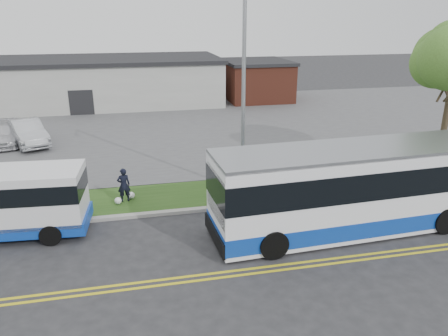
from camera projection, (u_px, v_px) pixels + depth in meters
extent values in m
plane|color=#28282B|center=(189.00, 224.00, 18.17)|extent=(140.00, 140.00, 0.00)
cube|color=gold|center=(206.00, 274.00, 14.63)|extent=(70.00, 0.12, 0.01)
cube|color=gold|center=(207.00, 279.00, 14.35)|extent=(70.00, 0.12, 0.01)
cube|color=#9E9B93|center=(186.00, 211.00, 19.16)|extent=(80.00, 0.30, 0.15)
cube|color=#264918|center=(181.00, 196.00, 20.83)|extent=(80.00, 3.30, 0.10)
cube|color=#4C4C4F|center=(158.00, 126.00, 33.80)|extent=(80.00, 25.00, 0.10)
cube|color=#9E9E99|center=(85.00, 84.00, 41.12)|extent=(25.00, 10.00, 4.00)
cube|color=black|center=(82.00, 60.00, 40.39)|extent=(25.40, 10.40, 0.35)
cube|color=black|center=(81.00, 103.00, 36.87)|extent=(2.00, 0.15, 2.20)
cube|color=brown|center=(256.00, 82.00, 43.63)|extent=(6.00, 7.00, 3.60)
cube|color=black|center=(256.00, 62.00, 42.97)|extent=(6.30, 7.30, 0.30)
cylinder|color=#37281E|center=(444.00, 130.00, 22.95)|extent=(0.32, 0.32, 4.76)
cylinder|color=gray|center=(243.00, 93.00, 19.74)|extent=(0.18, 0.18, 9.50)
cube|color=#0E3AA2|center=(2.00, 223.00, 17.04)|extent=(6.75, 2.72, 0.49)
cube|color=silver|center=(26.00, 195.00, 16.81)|extent=(4.43, 2.55, 2.04)
cube|color=black|center=(25.00, 187.00, 16.70)|extent=(4.45, 2.59, 0.73)
cylinder|color=black|center=(51.00, 235.00, 16.38)|extent=(0.83, 0.33, 0.82)
cylinder|color=black|center=(62.00, 211.00, 18.34)|extent=(0.83, 0.33, 0.82)
cube|color=white|center=(365.00, 188.00, 17.33)|extent=(12.39, 3.36, 3.24)
cube|color=#0E3AA2|center=(362.00, 213.00, 17.70)|extent=(12.41, 3.38, 0.67)
cube|color=black|center=(367.00, 173.00, 17.12)|extent=(12.44, 3.41, 1.06)
cube|color=black|center=(217.00, 194.00, 15.70)|extent=(0.23, 2.57, 1.79)
cube|color=black|center=(215.00, 235.00, 16.22)|extent=(0.26, 2.79, 0.56)
cube|color=gray|center=(370.00, 148.00, 16.78)|extent=(12.39, 3.36, 0.13)
cylinder|color=black|center=(273.00, 244.00, 15.46)|extent=(1.09, 0.41, 1.07)
cylinder|color=black|center=(250.00, 213.00, 17.85)|extent=(1.09, 0.41, 1.07)
cylinder|color=black|center=(445.00, 220.00, 17.25)|extent=(1.09, 0.41, 1.07)
cylinder|color=black|center=(403.00, 195.00, 19.64)|extent=(1.09, 0.41, 1.07)
cylinder|color=black|center=(438.00, 191.00, 20.11)|extent=(1.09, 0.41, 1.07)
imported|color=black|center=(124.00, 185.00, 19.82)|extent=(0.64, 0.47, 1.60)
imported|color=#B4B6BB|center=(28.00, 132.00, 28.50)|extent=(3.50, 5.22, 1.63)
imported|color=silver|center=(4.00, 134.00, 28.66)|extent=(2.70, 4.77, 1.31)
sphere|color=white|center=(118.00, 201.00, 19.75)|extent=(0.32, 0.32, 0.32)
sphere|color=white|center=(131.00, 195.00, 20.33)|extent=(0.32, 0.32, 0.32)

